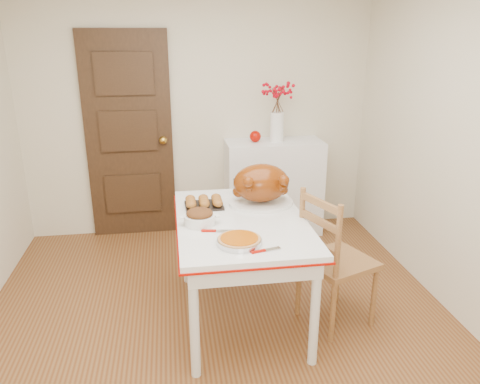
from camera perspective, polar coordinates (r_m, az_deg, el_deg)
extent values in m
cube|color=#622F13|center=(3.39, -2.05, -17.67)|extent=(3.50, 4.00, 0.00)
cube|color=beige|center=(4.77, -5.11, 9.67)|extent=(3.50, 0.00, 2.50)
cube|color=#3B2414|center=(4.79, -13.44, 6.58)|extent=(0.85, 0.06, 2.06)
cube|color=white|center=(4.85, 4.12, 0.58)|extent=(0.98, 0.44, 0.98)
sphere|color=#A10900|center=(4.66, 1.89, 6.84)|extent=(0.11, 0.11, 0.11)
cylinder|color=#A84803|center=(2.85, -0.08, -5.89)|extent=(0.31, 0.31, 0.06)
cylinder|color=white|center=(3.72, -0.31, 0.72)|extent=(0.07, 0.07, 0.12)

